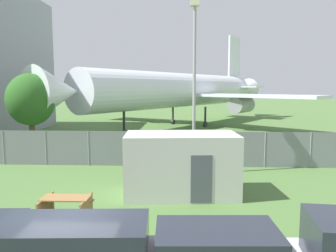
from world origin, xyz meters
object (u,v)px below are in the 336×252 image
tree_near_hangar (31,100)px  picnic_bench_near_cabin (66,205)px  airplane (184,90)px  portable_cabin (181,164)px

tree_near_hangar → picnic_bench_near_cabin: bearing=-60.4°
airplane → portable_cabin: 24.86m
portable_cabin → airplane: bearing=85.3°
portable_cabin → tree_near_hangar: size_ratio=0.88×
portable_cabin → tree_near_hangar: (-10.50, 8.67, 2.38)m
picnic_bench_near_cabin → tree_near_hangar: bearing=119.6°
airplane → portable_cabin: airplane is taller
tree_near_hangar → portable_cabin: bearing=-39.5°
portable_cabin → picnic_bench_near_cabin: portable_cabin is taller
airplane → tree_near_hangar: airplane is taller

